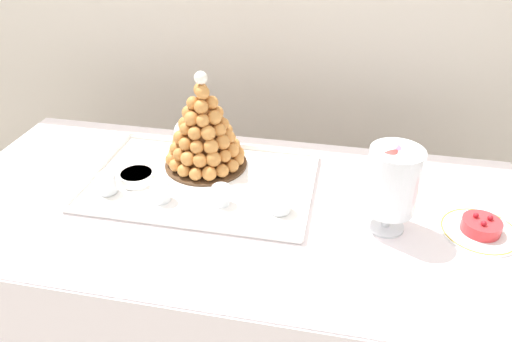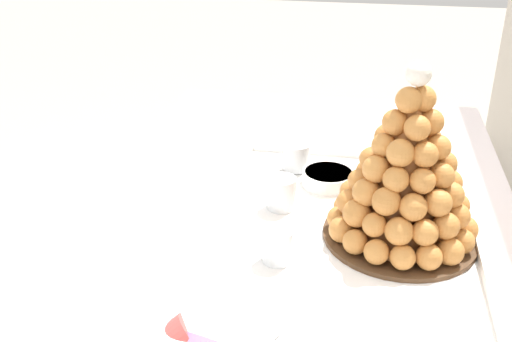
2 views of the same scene
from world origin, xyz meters
The scene contains 11 objects.
buffet_table centered at (0.00, 0.00, 0.63)m, with size 1.62×0.78×0.74m.
serving_tray centered at (-0.11, 0.08, 0.75)m, with size 0.65×0.44×0.02m.
croquembouche centered at (-0.12, 0.17, 0.86)m, with size 0.25×0.25×0.30m.
dessert_cup_left centered at (-0.35, -0.03, 0.77)m, with size 0.05×0.05×0.05m.
dessert_cup_mid_left centered at (-0.19, -0.04, 0.78)m, with size 0.05×0.05×0.06m.
dessert_cup_centre centered at (-0.02, -0.02, 0.77)m, with size 0.05×0.05×0.05m.
dessert_cup_mid_right centered at (0.14, -0.02, 0.77)m, with size 0.06×0.06×0.05m.
creme_brulee_ramekin centered at (-0.29, 0.04, 0.76)m, with size 0.10×0.10×0.03m.
macaron_goblet centered at (0.41, -0.03, 0.88)m, with size 0.13×0.13×0.24m.
fruit_tart_plate centered at (0.64, 0.00, 0.75)m, with size 0.19×0.19×0.05m.
wine_glass centered at (-0.19, 0.18, 0.84)m, with size 0.07×0.07×0.14m.
Camera 1 is at (0.28, -1.05, 1.51)m, focal length 33.88 mm.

